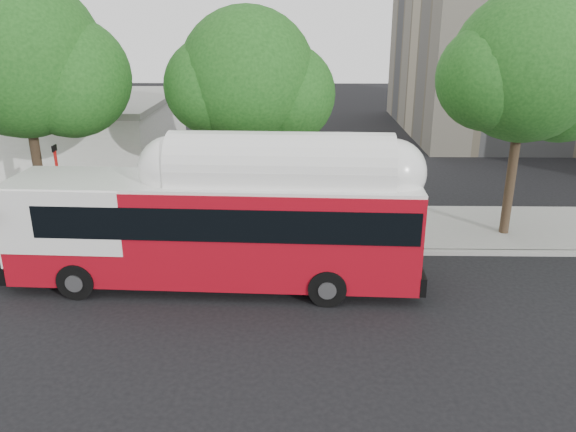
{
  "coord_description": "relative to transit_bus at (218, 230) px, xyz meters",
  "views": [
    {
      "loc": [
        0.88,
        -14.98,
        8.14
      ],
      "look_at": [
        0.54,
        3.0,
        1.76
      ],
      "focal_mm": 35.0,
      "sensor_mm": 36.0,
      "label": 1
    }
  ],
  "objects": [
    {
      "name": "street_tree_mid",
      "position": [
        1.04,
        4.67,
        4.04
      ],
      "size": [
        5.75,
        5.0,
        8.62
      ],
      "color": "#2D2116",
      "rests_on": "ground"
    },
    {
      "name": "street_tree_left",
      "position": [
        -6.9,
        4.17,
        4.74
      ],
      "size": [
        6.67,
        5.8,
        9.74
      ],
      "color": "#2D2116",
      "rests_on": "ground"
    },
    {
      "name": "sidewalk",
      "position": [
        1.63,
        5.11,
        -1.79
      ],
      "size": [
        60.0,
        5.0,
        0.15
      ],
      "primitive_type": "cube",
      "color": "gray",
      "rests_on": "ground"
    },
    {
      "name": "signal_pole",
      "position": [
        -6.19,
        3.1,
        0.11
      ],
      "size": [
        0.11,
        0.36,
        3.85
      ],
      "color": "red",
      "rests_on": "ground"
    },
    {
      "name": "ground",
      "position": [
        1.63,
        -1.39,
        -1.86
      ],
      "size": [
        120.0,
        120.0,
        0.0
      ],
      "primitive_type": "plane",
      "color": "black",
      "rests_on": "ground"
    },
    {
      "name": "low_commercial_bldg",
      "position": [
        -12.37,
        12.61,
        0.29
      ],
      "size": [
        16.2,
        10.2,
        4.25
      ],
      "color": "silver",
      "rests_on": "ground"
    },
    {
      "name": "street_tree_right",
      "position": [
        11.07,
        4.47,
        4.39
      ],
      "size": [
        6.21,
        5.4,
        9.18
      ],
      "color": "#2D2116",
      "rests_on": "ground"
    },
    {
      "name": "curb_strip",
      "position": [
        1.63,
        2.51,
        -1.79
      ],
      "size": [
        60.0,
        0.3,
        0.15
      ],
      "primitive_type": "cube",
      "color": "gray",
      "rests_on": "ground"
    },
    {
      "name": "transit_bus",
      "position": [
        0.0,
        0.0,
        0.0
      ],
      "size": [
        13.59,
        3.31,
        3.99
      ],
      "rotation": [
        0.0,
        0.0,
        -0.04
      ],
      "color": "#9F0B18",
      "rests_on": "ground"
    },
    {
      "name": "red_curb_segment",
      "position": [
        -1.37,
        2.51,
        -1.78
      ],
      "size": [
        10.0,
        0.32,
        0.16
      ],
      "primitive_type": "cube",
      "color": "maroon",
      "rests_on": "ground"
    }
  ]
}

